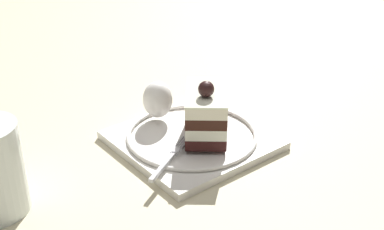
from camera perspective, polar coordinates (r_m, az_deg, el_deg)
ground_plane at (r=0.75m, az=-0.71°, el=-3.80°), size 2.40×2.40×0.00m
dessert_plate at (r=0.76m, az=0.00°, el=-2.62°), size 0.24×0.24×0.02m
cake_slice at (r=0.74m, az=1.54°, el=0.38°), size 0.12×0.10×0.09m
whipped_cream_dollop at (r=0.79m, az=-3.84°, el=1.73°), size 0.05×0.05×0.06m
fork at (r=0.69m, az=-2.35°, el=-4.67°), size 0.08×0.10×0.00m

